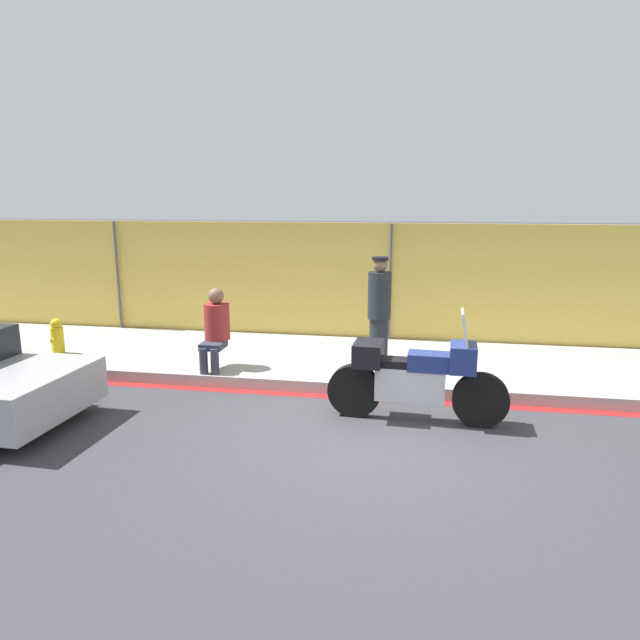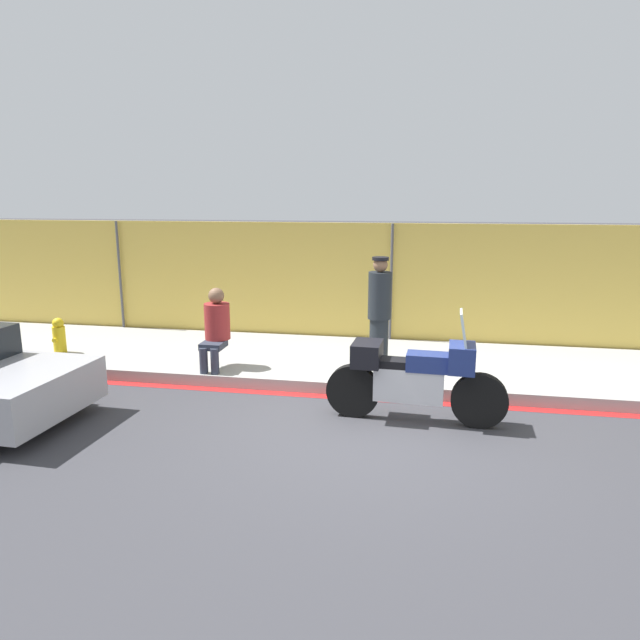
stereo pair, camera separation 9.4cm
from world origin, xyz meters
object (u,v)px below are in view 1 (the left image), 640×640
officer_standing (379,310)px  fire_hydrant (57,336)px  motorcycle (415,377)px  person_seated_on_curb (216,325)px

officer_standing → fire_hydrant: bearing=-176.3°
fire_hydrant → motorcycle: bearing=-14.3°
motorcycle → officer_standing: 2.05m
person_seated_on_curb → fire_hydrant: bearing=174.2°
officer_standing → fire_hydrant: 5.52m
motorcycle → fire_hydrant: bearing=168.6°
person_seated_on_curb → fire_hydrant: size_ratio=2.05×
motorcycle → officer_standing: (-0.60, 1.91, 0.47)m
fire_hydrant → person_seated_on_curb: bearing=-5.8°
officer_standing → fire_hydrant: officer_standing is taller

